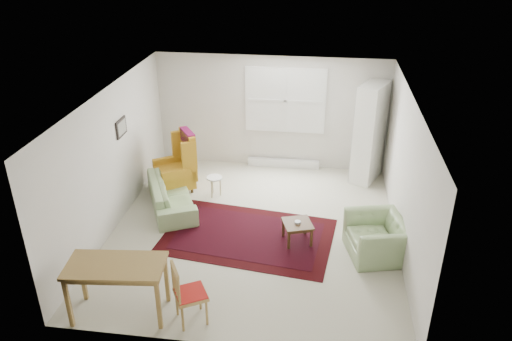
# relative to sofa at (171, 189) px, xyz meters

# --- Properties ---
(room) EXTENTS (5.04, 5.54, 2.51)m
(room) POSITION_rel_sofa_xyz_m (1.72, -0.43, 0.88)
(room) COLOR beige
(room) RESTS_ON ground
(rug) EXTENTS (3.13, 2.23, 0.03)m
(rug) POSITION_rel_sofa_xyz_m (1.63, -0.84, -0.36)
(rug) COLOR black
(rug) RESTS_ON ground
(sofa) EXTENTS (1.43, 1.99, 0.75)m
(sofa) POSITION_rel_sofa_xyz_m (0.00, 0.00, 0.00)
(sofa) COLOR #8BA66E
(sofa) RESTS_ON ground
(armchair) EXTENTS (1.10, 1.19, 0.78)m
(armchair) POSITION_rel_sofa_xyz_m (3.80, -1.07, 0.02)
(armchair) COLOR #8BA66E
(armchair) RESTS_ON ground
(wingback_chair) EXTENTS (1.04, 1.03, 1.26)m
(wingback_chair) POSITION_rel_sofa_xyz_m (-0.11, 0.65, 0.25)
(wingback_chair) COLOR #C48C1E
(wingback_chair) RESTS_ON ground
(coffee_table) EXTENTS (0.59, 0.59, 0.38)m
(coffee_table) POSITION_rel_sofa_xyz_m (2.49, -0.89, -0.18)
(coffee_table) COLOR #452C15
(coffee_table) RESTS_ON ground
(stool) EXTENTS (0.35, 0.35, 0.42)m
(stool) POSITION_rel_sofa_xyz_m (0.75, 0.52, -0.16)
(stool) COLOR white
(stool) RESTS_ON ground
(cabinet) EXTENTS (0.74, 0.95, 2.10)m
(cabinet) POSITION_rel_sofa_xyz_m (3.80, 1.71, 0.68)
(cabinet) COLOR white
(cabinet) RESTS_ON ground
(desk) EXTENTS (1.39, 0.80, 0.84)m
(desk) POSITION_rel_sofa_xyz_m (0.15, -2.99, 0.05)
(desk) COLOR olive
(desk) RESTS_ON ground
(desk_chair) EXTENTS (0.56, 0.56, 0.94)m
(desk_chair) POSITION_rel_sofa_xyz_m (1.17, -2.99, 0.10)
(desk_chair) COLOR olive
(desk_chair) RESTS_ON ground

